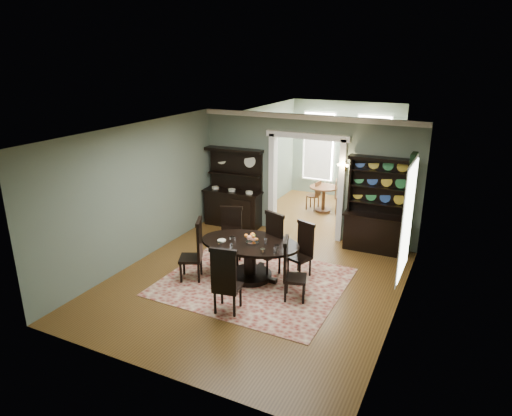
{
  "coord_description": "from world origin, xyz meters",
  "views": [
    {
      "loc": [
        3.63,
        -7.26,
        4.36
      ],
      "look_at": [
        -0.21,
        0.6,
        1.38
      ],
      "focal_mm": 32.0,
      "sensor_mm": 36.0,
      "label": 1
    }
  ],
  "objects_px": {
    "dining_table": "(250,253)",
    "sideboard": "(234,199)",
    "parlor_table": "(324,195)",
    "welsh_dresser": "(375,217)"
  },
  "relations": [
    {
      "from": "dining_table",
      "to": "parlor_table",
      "type": "relative_size",
      "value": 2.63
    },
    {
      "from": "dining_table",
      "to": "parlor_table",
      "type": "xyz_separation_m",
      "value": [
        0.04,
        4.63,
        -0.07
      ]
    },
    {
      "from": "dining_table",
      "to": "welsh_dresser",
      "type": "xyz_separation_m",
      "value": [
        1.94,
        2.55,
        0.24
      ]
    },
    {
      "from": "sideboard",
      "to": "welsh_dresser",
      "type": "distance_m",
      "value": 3.7
    },
    {
      "from": "welsh_dresser",
      "to": "parlor_table",
      "type": "distance_m",
      "value": 2.83
    },
    {
      "from": "sideboard",
      "to": "parlor_table",
      "type": "distance_m",
      "value": 2.77
    },
    {
      "from": "dining_table",
      "to": "sideboard",
      "type": "distance_m",
      "value": 3.1
    },
    {
      "from": "parlor_table",
      "to": "welsh_dresser",
      "type": "bearing_deg",
      "value": -47.67
    },
    {
      "from": "sideboard",
      "to": "welsh_dresser",
      "type": "height_order",
      "value": "welsh_dresser"
    },
    {
      "from": "parlor_table",
      "to": "sideboard",
      "type": "bearing_deg",
      "value": -130.92
    }
  ]
}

